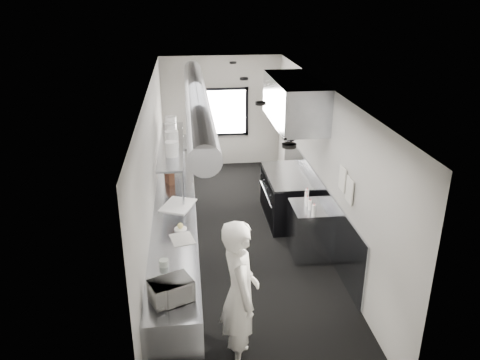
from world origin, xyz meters
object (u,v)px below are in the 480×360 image
object	(u,v)px
prep_counter	(176,232)
knife_block	(169,176)
plate_stack_c	(171,131)
squeeze_bottle_c	(307,202)
plate_stack_d	(171,125)
exhaust_hood	(294,101)
far_work_table	(178,159)
squeeze_bottle_a	(314,210)
plate_stack_b	(172,139)
pass_shelf	(172,145)
squeeze_bottle_e	(307,194)
microwave	(171,291)
line_cook	(240,294)
small_plate	(180,229)
range	(287,196)
bottle_station	(310,230)
deli_tub_b	(164,263)
plate_stack_a	(172,149)
cutting_board	(178,205)
squeeze_bottle_d	(306,197)
deli_tub_a	(161,281)
squeeze_bottle_b	(310,205)

from	to	relation	value
prep_counter	knife_block	bearing A→B (deg)	95.35
plate_stack_c	squeeze_bottle_c	distance (m)	3.09
plate_stack_d	exhaust_hood	bearing A→B (deg)	-23.05
far_work_table	squeeze_bottle_a	bearing A→B (deg)	-62.10
plate_stack_b	plate_stack_c	distance (m)	0.55
pass_shelf	squeeze_bottle_e	world-z (taller)	pass_shelf
knife_block	plate_stack_c	bearing A→B (deg)	62.44
exhaust_hood	plate_stack_c	world-z (taller)	exhaust_hood
pass_shelf	microwave	xyz separation A→B (m)	(0.03, -4.04, -0.50)
line_cook	small_plate	xyz separation A→B (m)	(-0.71, 1.85, -0.06)
pass_shelf	range	world-z (taller)	pass_shelf
bottle_station	plate_stack_d	distance (m)	3.60
deli_tub_b	pass_shelf	bearing A→B (deg)	88.61
plate_stack_a	squeeze_bottle_e	xyz separation A→B (m)	(2.31, -0.66, -0.70)
bottle_station	line_cook	distance (m)	2.89
small_plate	plate_stack_a	distance (m)	1.71
microwave	small_plate	bearing A→B (deg)	62.54
bottle_station	plate_stack_b	size ratio (longest dim) A/B	2.82
cutting_board	squeeze_bottle_c	bearing A→B (deg)	-6.87
squeeze_bottle_c	deli_tub_b	bearing A→B (deg)	-145.65
deli_tub_b	plate_stack_b	distance (m)	3.10
squeeze_bottle_a	squeeze_bottle_d	xyz separation A→B (m)	(0.01, 0.52, -0.01)
deli_tub_a	bottle_station	bearing A→B (deg)	38.96
exhaust_hood	pass_shelf	bearing A→B (deg)	172.53
plate_stack_b	squeeze_bottle_d	distance (m)	2.70
cutting_board	line_cook	bearing A→B (deg)	-74.55
deli_tub_a	small_plate	bearing A→B (deg)	80.36
bottle_station	small_plate	bearing A→B (deg)	-165.75
microwave	plate_stack_a	world-z (taller)	plate_stack_a
bottle_station	squeeze_bottle_a	distance (m)	0.64
far_work_table	plate_stack_b	bearing A→B (deg)	-90.59
prep_counter	bottle_station	bearing A→B (deg)	-4.97
far_work_table	deli_tub_b	distance (m)	5.49
bottle_station	plate_stack_a	bearing A→B (deg)	157.89
microwave	squeeze_bottle_d	world-z (taller)	microwave
plate_stack_a	line_cook	bearing A→B (deg)	-76.19
squeeze_bottle_d	line_cook	bearing A→B (deg)	-119.20
far_work_table	knife_block	size ratio (longest dim) A/B	4.50
bottle_station	deli_tub_b	xyz separation A→B (m)	(-2.42, -1.57, 0.50)
pass_shelf	squeeze_bottle_b	xyz separation A→B (m)	(2.28, -1.82, -0.55)
far_work_table	small_plate	world-z (taller)	small_plate
small_plate	plate_stack_b	world-z (taller)	plate_stack_b
pass_shelf	line_cook	world-z (taller)	line_cook
exhaust_hood	prep_counter	world-z (taller)	exhaust_hood
prep_counter	deli_tub_b	bearing A→B (deg)	-93.89
exhaust_hood	squeeze_bottle_c	bearing A→B (deg)	-90.82
exhaust_hood	bottle_station	xyz separation A→B (m)	(0.05, -1.40, -1.94)
bottle_station	squeeze_bottle_b	xyz separation A→B (m)	(-0.06, -0.12, 0.54)
deli_tub_a	squeeze_bottle_d	size ratio (longest dim) A/B	0.70
bottle_station	small_plate	world-z (taller)	small_plate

